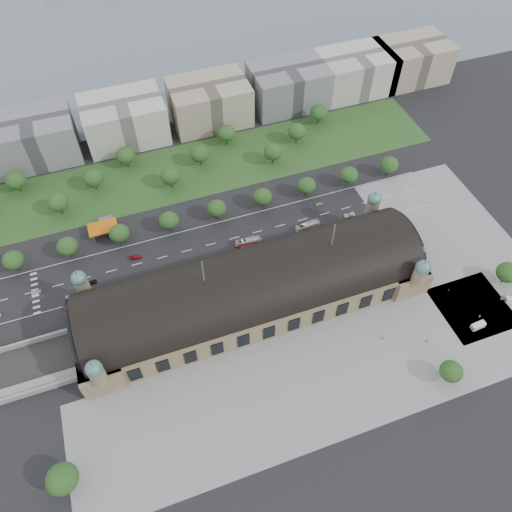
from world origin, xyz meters
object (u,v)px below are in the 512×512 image
object	(u,v)px
parked_car_4	(180,274)
bus_east	(308,226)
traffic_car_1	(36,292)
bus_mid	(249,241)
parked_car_5	(147,283)
traffic_car_5	(319,204)
parked_car_2	(121,297)
parked_car_0	(104,295)
parked_car_1	(69,305)
pedestrian_2	(449,290)
parked_car_6	(200,276)
van_south	(477,326)
traffic_car_3	(136,257)
pedestrian_1	(427,341)
petrol_station	(105,224)
pedestrian_5	(480,316)
traffic_car_6	(349,215)
advertising_column	(503,297)
pedestrian_0	(383,338)
parked_car_3	(118,299)
bus_west	(246,249)
traffic_car_2	(92,282)
van_east	(512,300)

from	to	relation	value
parked_car_4	bus_east	distance (m)	66.84
traffic_car_1	bus_mid	size ratio (longest dim) A/B	0.35
parked_car_4	parked_car_5	xyz separation A→B (m)	(-15.35, 0.00, 0.13)
traffic_car_5	parked_car_2	distance (m)	108.56
parked_car_0	parked_car_1	distance (m)	15.25
parked_car_2	pedestrian_2	world-z (taller)	pedestrian_2
parked_car_2	parked_car_6	xyz separation A→B (m)	(36.04, -0.68, 0.02)
parked_car_4	van_south	bearing A→B (deg)	22.73
traffic_car_3	pedestrian_1	size ratio (longest dim) A/B	3.14
petrol_station	parked_car_2	bearing A→B (deg)	-90.31
pedestrian_2	pedestrian_5	distance (m)	17.00
parked_car_2	parked_car_4	distance (m)	27.87
traffic_car_3	parked_car_1	size ratio (longest dim) A/B	0.96
bus_mid	pedestrian_2	world-z (taller)	bus_mid
parked_car_6	traffic_car_3	bearing A→B (deg)	-167.80
traffic_car_6	advertising_column	distance (m)	79.63
pedestrian_5	bus_east	bearing A→B (deg)	-168.43
traffic_car_5	pedestrian_0	world-z (taller)	pedestrian_0
traffic_car_3	pedestrian_2	bearing A→B (deg)	-109.53
parked_car_0	pedestrian_5	world-z (taller)	pedestrian_5
traffic_car_5	traffic_car_6	distance (m)	16.53
pedestrian_2	petrol_station	bearing A→B (deg)	57.65
parked_car_2	van_south	bearing A→B (deg)	37.97
pedestrian_5	traffic_car_1	bearing A→B (deg)	-136.21
parked_car_6	traffic_car_1	bearing A→B (deg)	-141.34
parked_car_6	bus_mid	bearing A→B (deg)	73.04
traffic_car_1	parked_car_3	distance (m)	37.51
parked_car_5	traffic_car_6	bearing A→B (deg)	72.13
bus_west	traffic_car_6	bearing A→B (deg)	-83.00
bus_mid	advertising_column	bearing A→B (deg)	-121.07
parked_car_5	pedestrian_1	size ratio (longest dim) A/B	3.10
pedestrian_0	pedestrian_5	distance (m)	44.68
bus_mid	bus_east	distance (m)	30.43
bus_mid	pedestrian_0	size ratio (longest dim) A/B	6.80
advertising_column	pedestrian_1	world-z (taller)	advertising_column
petrol_station	parked_car_1	xyz separation A→B (m)	(-22.47, -40.28, -2.14)
bus_east	van_south	size ratio (longest dim) A/B	1.96
traffic_car_1	parked_car_5	distance (m)	49.01
traffic_car_3	bus_mid	xyz separation A→B (m)	(53.20, -9.79, 1.05)
traffic_car_1	parked_car_2	world-z (taller)	traffic_car_1
traffic_car_5	pedestrian_1	world-z (taller)	pedestrian_1
parked_car_5	van_south	world-z (taller)	van_south
traffic_car_1	bus_east	size ratio (longest dim) A/B	0.37
advertising_column	bus_east	bearing A→B (deg)	133.56
parked_car_0	traffic_car_2	bearing A→B (deg)	170.92
parked_car_4	bus_east	bearing A→B (deg)	60.54
traffic_car_1	parked_car_1	bearing A→B (deg)	-136.75
van_south	traffic_car_3	bearing A→B (deg)	142.82
traffic_car_2	advertising_column	world-z (taller)	advertising_column
van_east	traffic_car_5	bearing A→B (deg)	148.59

